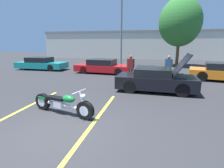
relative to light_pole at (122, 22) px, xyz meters
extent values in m
plane|color=#2D2D30|center=(0.94, -15.31, -4.69)|extent=(80.00, 80.00, 0.00)
cube|color=yellow|center=(-1.39, -14.52, -4.68)|extent=(0.12, 5.89, 0.01)
cube|color=yellow|center=(1.65, -14.52, -4.68)|extent=(0.12, 5.89, 0.01)
cube|color=beige|center=(0.94, 10.64, -2.49)|extent=(32.00, 4.00, 4.40)
cube|color=gray|center=(0.94, 10.64, -0.44)|extent=(32.00, 4.20, 0.30)
cylinder|color=slate|center=(-0.07, 0.00, -0.39)|extent=(0.18, 0.18, 8.60)
cylinder|color=brown|center=(5.97, 0.95, -3.32)|extent=(0.32, 0.32, 2.74)
ellipsoid|color=#2D702D|center=(5.97, 0.95, -0.07)|extent=(4.35, 4.35, 5.00)
cylinder|color=black|center=(1.30, -14.29, -4.37)|extent=(0.65, 0.31, 0.63)
cylinder|color=black|center=(-0.61, -13.81, -4.37)|extent=(0.65, 0.31, 0.63)
cylinder|color=silver|center=(1.30, -14.29, -4.37)|extent=(0.38, 0.25, 0.35)
cylinder|color=silver|center=(-0.61, -13.81, -4.37)|extent=(0.38, 0.25, 0.35)
cylinder|color=silver|center=(0.35, -14.05, -4.36)|extent=(1.65, 0.53, 0.12)
cube|color=silver|center=(0.20, -14.01, -4.32)|extent=(0.41, 0.32, 0.28)
ellipsoid|color=#146B2D|center=(0.63, -14.12, -4.08)|extent=(0.56, 0.40, 0.26)
cube|color=black|center=(0.06, -13.98, -4.14)|extent=(0.77, 0.43, 0.10)
cube|color=#146B2D|center=(-0.56, -13.82, -4.20)|extent=(0.39, 0.30, 0.10)
cylinder|color=silver|center=(1.20, -14.27, -4.05)|extent=(0.31, 0.14, 0.62)
cylinder|color=silver|center=(1.09, -14.24, -3.76)|extent=(0.21, 0.69, 0.04)
sphere|color=silver|center=(1.25, -14.28, -3.90)|extent=(0.16, 0.16, 0.16)
cylinder|color=silver|center=(-0.06, -13.84, -4.42)|extent=(1.26, 0.40, 0.09)
cube|color=black|center=(3.60, -10.09, -4.19)|extent=(4.08, 1.93, 0.63)
cube|color=black|center=(3.44, -10.09, -3.67)|extent=(1.87, 1.67, 0.40)
cylinder|color=black|center=(4.81, -10.92, -4.35)|extent=(0.68, 0.24, 0.67)
cylinder|color=black|center=(4.87, -9.36, -4.35)|extent=(0.68, 0.24, 0.67)
cylinder|color=black|center=(2.32, -10.83, -4.35)|extent=(0.68, 0.24, 0.67)
cylinder|color=black|center=(2.38, -9.27, -4.35)|extent=(0.68, 0.24, 0.67)
cube|color=black|center=(4.74, -10.14, -3.30)|extent=(0.90, 1.67, 1.17)
cube|color=#4C4C51|center=(4.70, -10.13, -3.91)|extent=(0.64, 1.00, 0.28)
cube|color=red|center=(-0.59, -5.20, -4.25)|extent=(4.89, 2.27, 0.53)
cube|color=black|center=(-0.78, -5.18, -3.75)|extent=(2.26, 1.89, 0.47)
cylinder|color=black|center=(0.83, -6.16, -4.38)|extent=(0.63, 0.26, 0.61)
cylinder|color=black|center=(0.95, -4.45, -4.38)|extent=(0.63, 0.26, 0.61)
cylinder|color=black|center=(-2.12, -5.95, -4.38)|extent=(0.63, 0.26, 0.61)
cylinder|color=black|center=(-2.00, -4.24, -4.38)|extent=(0.63, 0.26, 0.61)
cube|color=orange|center=(8.08, -6.38, -4.22)|extent=(4.51, 2.64, 0.56)
cube|color=black|center=(7.91, -6.35, -3.71)|extent=(2.19, 2.01, 0.45)
cylinder|color=black|center=(6.63, -6.94, -4.35)|extent=(0.70, 0.34, 0.67)
cylinder|color=black|center=(6.95, -5.32, -4.35)|extent=(0.70, 0.34, 0.67)
cube|color=teal|center=(-6.96, -4.63, -4.25)|extent=(4.72, 1.80, 0.55)
cube|color=black|center=(-7.15, -4.63, -3.74)|extent=(2.13, 1.62, 0.46)
cylinder|color=black|center=(-5.50, -5.42, -4.38)|extent=(0.61, 0.22, 0.61)
cylinder|color=black|center=(-5.50, -3.85, -4.38)|extent=(0.61, 0.22, 0.61)
cylinder|color=black|center=(-8.42, -5.42, -4.38)|extent=(0.61, 0.22, 0.61)
cylinder|color=black|center=(-8.42, -3.84, -4.38)|extent=(0.61, 0.22, 0.61)
cylinder|color=brown|center=(1.86, -7.75, -4.28)|extent=(0.12, 0.12, 0.82)
cylinder|color=brown|center=(2.06, -7.75, -4.28)|extent=(0.12, 0.12, 0.82)
cube|color=maroon|center=(1.96, -7.75, -3.54)|extent=(0.36, 0.20, 0.65)
cylinder|color=brown|center=(1.74, -7.75, -3.51)|extent=(0.08, 0.08, 0.59)
cylinder|color=brown|center=(2.18, -7.75, -3.51)|extent=(0.08, 0.08, 0.59)
sphere|color=brown|center=(1.96, -7.75, -3.10)|extent=(0.22, 0.22, 0.22)
cylinder|color=gray|center=(4.34, -7.03, -4.28)|extent=(0.12, 0.12, 0.81)
cylinder|color=gray|center=(4.54, -7.03, -4.28)|extent=(0.12, 0.12, 0.81)
cube|color=#335B93|center=(4.44, -7.03, -3.55)|extent=(0.36, 0.20, 0.64)
cylinder|color=#9E704C|center=(4.22, -7.03, -3.52)|extent=(0.08, 0.08, 0.58)
cylinder|color=#9E704C|center=(4.66, -7.03, -3.52)|extent=(0.08, 0.08, 0.58)
sphere|color=#9E704C|center=(4.44, -7.03, -3.12)|extent=(0.22, 0.22, 0.22)
camera|label=1|loc=(3.38, -19.36, -2.21)|focal=28.00mm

